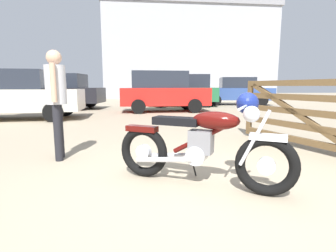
% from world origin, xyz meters
% --- Properties ---
extents(ground_plane, '(80.00, 80.00, 0.00)m').
position_xyz_m(ground_plane, '(0.00, 0.00, 0.00)').
color(ground_plane, gray).
extents(vintage_motorcycle, '(1.86, 1.14, 1.07)m').
position_xyz_m(vintage_motorcycle, '(-0.05, 0.03, 0.49)').
color(vintage_motorcycle, black).
rests_on(vintage_motorcycle, ground_plane).
extents(timber_gate, '(0.92, 2.45, 1.60)m').
position_xyz_m(timber_gate, '(2.17, 1.44, 0.70)').
color(timber_gate, brown).
rests_on(timber_gate, ground_plane).
extents(bystander, '(0.30, 0.46, 1.66)m').
position_xyz_m(bystander, '(-2.02, 1.32, 1.02)').
color(bystander, black).
rests_on(bystander, ground_plane).
extents(white_estate_far, '(3.96, 1.94, 1.78)m').
position_xyz_m(white_estate_far, '(0.25, 8.81, 0.92)').
color(white_estate_far, black).
rests_on(white_estate_far, ground_plane).
extents(red_hatchback_near, '(4.04, 2.12, 1.78)m').
position_xyz_m(red_hatchback_near, '(1.70, 11.71, 0.92)').
color(red_hatchback_near, black).
rests_on(red_hatchback_near, ground_plane).
extents(silver_sedan_mid, '(4.88, 2.39, 1.74)m').
position_xyz_m(silver_sedan_mid, '(-5.11, 10.78, 0.94)').
color(silver_sedan_mid, black).
rests_on(silver_sedan_mid, ground_plane).
extents(blue_hatchback_right, '(4.29, 2.10, 1.67)m').
position_xyz_m(blue_hatchback_right, '(-4.91, 6.55, 0.84)').
color(blue_hatchback_right, black).
rests_on(blue_hatchback_right, ground_plane).
extents(pale_sedan_back, '(4.44, 2.49, 1.67)m').
position_xyz_m(pale_sedan_back, '(5.21, 12.70, 0.84)').
color(pale_sedan_back, black).
rests_on(pale_sedan_back, ground_plane).
extents(industrial_building, '(17.06, 10.99, 19.63)m').
position_xyz_m(industrial_building, '(4.34, 26.72, 4.66)').
color(industrial_building, '#9EA0A8').
rests_on(industrial_building, ground_plane).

